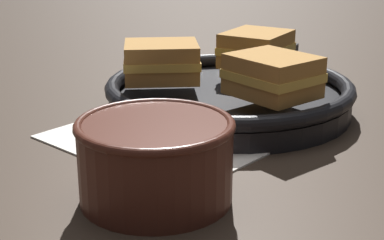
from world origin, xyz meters
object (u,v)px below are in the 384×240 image
Objects in this scene: skillet at (230,95)px; sandwich_near_right at (256,49)px; soup_bowl at (155,155)px; spoon at (168,143)px; sandwich_far_left at (161,61)px; sandwich_near_left at (273,76)px.

skillet is 3.68× the size of sandwich_near_right.
soup_bowl is 0.75× the size of spoon.
sandwich_near_right reaches higher than skillet.
sandwich_near_right is 0.15m from sandwich_far_left.
sandwich_near_left is (0.08, -0.01, 0.04)m from skillet.
sandwich_far_left is at bearing -97.24° from sandwich_near_right.
skillet is 3.48× the size of sandwich_far_left.
sandwich_near_right is (-0.12, 0.09, 0.00)m from sandwich_near_left.
sandwich_near_left is at bearing 86.91° from spoon.
sandwich_far_left is at bearing -157.24° from sandwich_near_left.
sandwich_near_left is 0.15m from sandwich_near_right.
spoon is 0.24m from sandwich_near_right.
sandwich_near_right is (-0.09, 0.22, 0.06)m from spoon.
spoon is 1.59× the size of sandwich_near_right.
soup_bowl is at bearing -36.99° from sandwich_far_left.
skillet is (-0.06, 0.14, 0.01)m from spoon.
skillet is 0.10m from sandwich_near_left.
sandwich_near_left is (-0.06, 0.20, 0.02)m from soup_bowl.
skillet is at bearing 171.56° from sandwich_near_left.
sandwich_near_right is at bearing 112.66° from skillet.
sandwich_near_left is at bearing -37.24° from sandwich_near_right.
spoon is at bearing -67.06° from sandwich_near_right.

